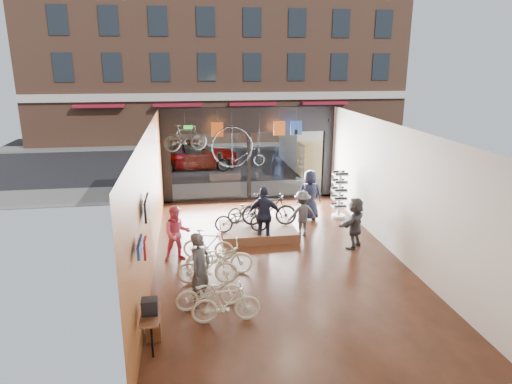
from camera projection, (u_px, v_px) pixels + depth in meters
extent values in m
cube|color=black|center=(276.00, 258.00, 13.38)|extent=(7.00, 12.00, 0.04)
cube|color=black|center=(278.00, 127.00, 12.32)|extent=(7.00, 12.00, 0.04)
cube|color=brown|center=(150.00, 201.00, 12.35)|extent=(0.04, 12.00, 3.80)
cube|color=beige|center=(395.00, 190.00, 13.35)|extent=(0.04, 12.00, 3.80)
cube|color=beige|center=(351.00, 302.00, 7.12)|extent=(7.00, 0.04, 3.80)
cube|color=#198C26|center=(188.00, 128.00, 17.78)|extent=(0.35, 0.06, 0.18)
cube|color=black|center=(229.00, 157.00, 27.64)|extent=(30.00, 18.00, 0.02)
cube|color=slate|center=(245.00, 190.00, 20.20)|extent=(30.00, 2.40, 0.12)
cube|color=slate|center=(224.00, 144.00, 31.42)|extent=(30.00, 2.00, 0.12)
cube|color=brown|center=(219.00, 40.00, 31.90)|extent=(26.00, 5.00, 14.00)
imported|color=gray|center=(192.00, 154.00, 24.24)|extent=(4.87, 1.96, 1.66)
imported|color=beige|center=(226.00, 303.00, 9.93)|extent=(1.54, 0.46, 0.92)
imported|color=beige|center=(209.00, 292.00, 10.52)|extent=(1.62, 0.77, 0.82)
imported|color=beige|center=(207.00, 267.00, 11.65)|extent=(1.59, 0.60, 0.93)
imported|color=beige|center=(219.00, 258.00, 12.20)|extent=(1.84, 0.76, 0.95)
imported|color=beige|center=(208.00, 245.00, 13.11)|extent=(1.56, 0.82, 0.90)
cube|color=brown|center=(258.00, 231.00, 15.01)|extent=(2.40, 1.80, 0.30)
imported|color=black|center=(241.00, 219.00, 14.40)|extent=(1.73, 0.71, 0.89)
imported|color=black|center=(269.00, 210.00, 14.97)|extent=(1.86, 0.71, 1.09)
imported|color=black|center=(248.00, 209.00, 15.50)|extent=(1.67, 1.14, 0.83)
imported|color=#3F3F44|center=(200.00, 270.00, 10.53)|extent=(0.73, 0.78, 1.79)
imported|color=#CC4C72|center=(177.00, 233.00, 12.99)|extent=(0.88, 0.73, 1.62)
imported|color=#161C33|center=(265.00, 216.00, 14.14)|extent=(1.17, 0.71, 1.85)
imported|color=#3F3F44|center=(302.00, 214.00, 14.80)|extent=(1.05, 0.68, 1.53)
imported|color=#161C33|center=(310.00, 195.00, 16.39)|extent=(0.93, 0.64, 1.82)
imported|color=#3F3F44|center=(355.00, 223.00, 13.90)|extent=(1.36, 1.40, 1.59)
imported|color=black|center=(185.00, 138.00, 16.20)|extent=(1.64, 0.87, 0.95)
cube|color=#CC5919|center=(217.00, 130.00, 17.29)|extent=(0.45, 0.03, 0.55)
cube|color=#CC5919|center=(279.00, 128.00, 17.63)|extent=(0.45, 0.03, 0.55)
cube|color=#1E3F99|center=(296.00, 128.00, 17.73)|extent=(0.45, 0.03, 0.55)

